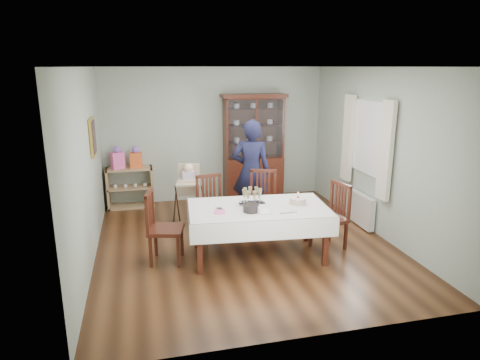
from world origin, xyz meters
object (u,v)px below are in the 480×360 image
object	(u,v)px
china_cabinet	(253,146)
gift_bag_orange	(136,158)
dining_table	(258,231)
gift_bag_pink	(118,159)
chair_end_left	(165,241)
woman	(251,172)
sideboard	(130,187)
birthday_cake	(298,201)
champagne_tray	(252,200)
chair_end_right	(329,229)
chair_far_left	(213,219)
chair_far_right	(263,214)
high_chair	(189,201)

from	to	relation	value
china_cabinet	gift_bag_orange	xyz separation A→B (m)	(-2.35, 0.00, -0.14)
dining_table	gift_bag_pink	world-z (taller)	gift_bag_pink
chair_end_left	woman	bearing A→B (deg)	-37.89
sideboard	woman	distance (m)	2.55
birthday_cake	champagne_tray	bearing A→B (deg)	167.01
sideboard	chair_end_left	distance (m)	2.68
birthday_cake	chair_end_right	bearing A→B (deg)	7.52
dining_table	china_cabinet	distance (m)	2.93
birthday_cake	chair_far_left	bearing A→B (deg)	140.38
sideboard	birthday_cake	size ratio (longest dim) A/B	3.28
dining_table	chair_end_left	world-z (taller)	chair_end_left
sideboard	gift_bag_orange	size ratio (longest dim) A/B	2.14
chair_far_right	gift_bag_orange	size ratio (longest dim) A/B	2.45
china_cabinet	dining_table	bearing A→B (deg)	-103.69
birthday_cake	gift_bag_orange	distance (m)	3.60
birthday_cake	china_cabinet	bearing A→B (deg)	88.33
birthday_cake	gift_bag_orange	size ratio (longest dim) A/B	0.65
china_cabinet	woman	size ratio (longest dim) A/B	1.19
chair_far_left	woman	distance (m)	1.14
china_cabinet	gift_bag_pink	bearing A→B (deg)	179.97
sideboard	high_chair	world-z (taller)	high_chair
birthday_cake	gift_bag_pink	bearing A→B (deg)	133.19
champagne_tray	birthday_cake	size ratio (longest dim) A/B	1.44
chair_far_left	gift_bag_orange	distance (m)	2.31
chair_far_right	chair_end_right	bearing A→B (deg)	-31.53
champagne_tray	woman	bearing A→B (deg)	75.84
chair_far_right	gift_bag_orange	world-z (taller)	gift_bag_orange
chair_far_left	high_chair	distance (m)	0.70
woman	high_chair	xyz separation A→B (m)	(-1.09, 0.06, -0.48)
gift_bag_pink	champagne_tray	bearing A→B (deg)	-53.27
china_cabinet	birthday_cake	bearing A→B (deg)	-91.67
dining_table	gift_bag_orange	bearing A→B (deg)	121.44
chair_far_left	gift_bag_pink	world-z (taller)	gift_bag_pink
chair_end_right	woman	bearing A→B (deg)	-163.87
sideboard	high_chair	size ratio (longest dim) A/B	0.81
dining_table	birthday_cake	world-z (taller)	birthday_cake
chair_far_right	woman	distance (m)	0.80
dining_table	chair_far_right	size ratio (longest dim) A/B	2.03
high_chair	gift_bag_pink	xyz separation A→B (m)	(-1.21, 1.26, 0.56)
dining_table	chair_end_left	xyz separation A→B (m)	(-1.33, 0.14, -0.07)
dining_table	china_cabinet	bearing A→B (deg)	76.31
gift_bag_pink	gift_bag_orange	distance (m)	0.34
gift_bag_orange	high_chair	bearing A→B (deg)	-55.36
woman	chair_end_right	bearing A→B (deg)	138.67
china_cabinet	birthday_cake	xyz separation A→B (m)	(-0.08, -2.78, -0.31)
champagne_tray	birthday_cake	bearing A→B (deg)	-12.99
chair_far_right	champagne_tray	size ratio (longest dim) A/B	2.60
chair_far_right	high_chair	world-z (taller)	high_chair
dining_table	chair_end_right	xyz separation A→B (m)	(1.15, 0.04, -0.09)
champagne_tray	sideboard	bearing A→B (deg)	123.70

